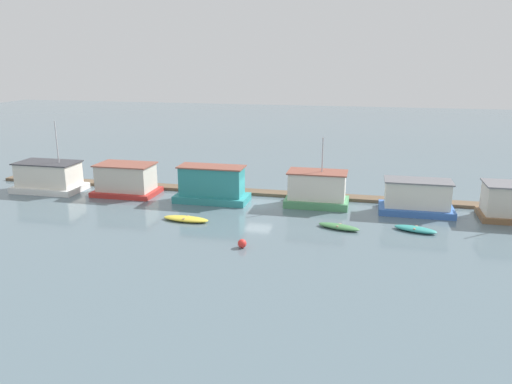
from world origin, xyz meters
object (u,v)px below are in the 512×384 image
object	(u,v)px
houseboat_blue	(417,198)
buoy_red	(242,244)
houseboat_white	(49,177)
houseboat_teal	(212,185)
houseboat_green	(317,190)
houseboat_red	(126,180)
dinghy_green	(339,227)
dinghy_teal	(415,229)
dinghy_yellow	(186,219)

from	to	relation	value
houseboat_blue	buoy_red	size ratio (longest dim) A/B	9.89
houseboat_white	houseboat_teal	size ratio (longest dim) A/B	1.04
houseboat_green	buoy_red	bearing A→B (deg)	-109.31
houseboat_green	buoy_red	world-z (taller)	houseboat_green
houseboat_white	houseboat_green	distance (m)	27.72
houseboat_white	houseboat_red	bearing A→B (deg)	3.37
dinghy_green	dinghy_teal	xyz separation A→B (m)	(6.02, 0.71, 0.01)
houseboat_red	buoy_red	bearing A→B (deg)	-37.94
houseboat_white	houseboat_blue	world-z (taller)	houseboat_white
dinghy_green	dinghy_teal	world-z (taller)	dinghy_teal
houseboat_red	dinghy_teal	bearing A→B (deg)	-10.80
houseboat_green	houseboat_blue	distance (m)	8.92
dinghy_green	dinghy_yellow	bearing A→B (deg)	-176.38
dinghy_yellow	buoy_red	xyz separation A→B (m)	(6.18, -4.93, 0.14)
houseboat_teal	buoy_red	xyz separation A→B (m)	(5.82, -11.17, -1.26)
dinghy_yellow	dinghy_green	size ratio (longest dim) A/B	1.14
dinghy_teal	houseboat_teal	bearing A→B (deg)	165.68
houseboat_white	houseboat_teal	bearing A→B (deg)	-0.22
houseboat_blue	buoy_red	distance (m)	17.57
houseboat_red	dinghy_green	size ratio (longest dim) A/B	1.72
dinghy_yellow	houseboat_red	bearing A→B (deg)	142.50
houseboat_teal	dinghy_green	distance (m)	13.67
dinghy_green	houseboat_green	bearing A→B (deg)	111.52
houseboat_white	dinghy_green	xyz separation A→B (m)	(30.17, -5.50, -1.24)
dinghy_yellow	dinghy_green	distance (m)	12.86
houseboat_red	dinghy_yellow	xyz separation A→B (m)	(8.87, -6.81, -1.30)
dinghy_green	houseboat_red	bearing A→B (deg)	164.56
houseboat_blue	dinghy_yellow	bearing A→B (deg)	-160.75
houseboat_red	dinghy_teal	xyz separation A→B (m)	(27.72, -5.29, -1.29)
houseboat_teal	houseboat_green	bearing A→B (deg)	4.57
dinghy_yellow	dinghy_teal	xyz separation A→B (m)	(18.85, 1.52, 0.01)
houseboat_green	dinghy_teal	distance (m)	10.20
houseboat_red	dinghy_yellow	world-z (taller)	houseboat_red
houseboat_green	dinghy_yellow	world-z (taller)	houseboat_green
houseboat_green	dinghy_teal	bearing A→B (deg)	-33.08
houseboat_red	houseboat_green	world-z (taller)	houseboat_green
houseboat_red	houseboat_teal	xyz separation A→B (m)	(9.23, -0.57, 0.09)
dinghy_teal	houseboat_white	bearing A→B (deg)	172.46
dinghy_teal	houseboat_blue	bearing A→B (deg)	85.21
dinghy_yellow	dinghy_teal	size ratio (longest dim) A/B	1.18
houseboat_teal	dinghy_teal	bearing A→B (deg)	-14.32
houseboat_green	buoy_red	xyz separation A→B (m)	(-4.19, -11.97, -1.22)
houseboat_teal	houseboat_blue	world-z (taller)	houseboat_teal
dinghy_yellow	dinghy_teal	world-z (taller)	dinghy_teal
houseboat_blue	houseboat_teal	bearing A→B (deg)	-178.51
houseboat_white	houseboat_teal	distance (m)	17.70
houseboat_green	houseboat_teal	bearing A→B (deg)	-175.43
houseboat_white	houseboat_blue	size ratio (longest dim) A/B	1.13
dinghy_yellow	dinghy_teal	distance (m)	18.91
houseboat_teal	houseboat_blue	distance (m)	18.93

